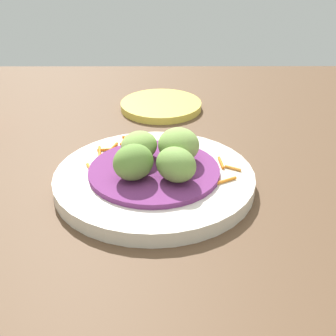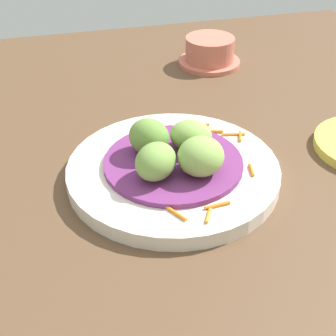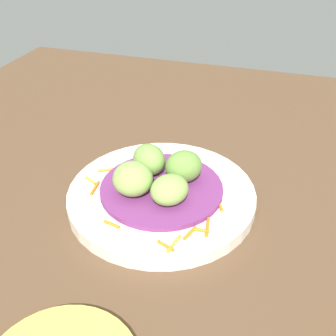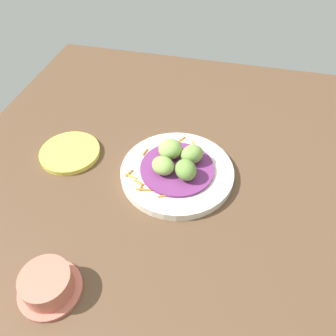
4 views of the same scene
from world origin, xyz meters
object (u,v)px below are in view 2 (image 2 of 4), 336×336
at_px(main_plate, 174,173).
at_px(terracotta_bowl, 210,52).
at_px(guac_scoop_center, 149,137).
at_px(guac_scoop_left, 191,135).
at_px(guac_scoop_right, 156,161).
at_px(guac_scoop_back, 201,156).

xyz_separation_m(main_plate, terracotta_bowl, (0.16, 0.32, 0.01)).
xyz_separation_m(guac_scoop_center, terracotta_bowl, (0.18, 0.30, -0.03)).
relative_size(guac_scoop_left, guac_scoop_right, 0.98).
xyz_separation_m(guac_scoop_right, guac_scoop_back, (0.05, -0.00, 0.00)).
relative_size(main_plate, guac_scoop_left, 4.98).
distance_m(guac_scoop_left, guac_scoop_back, 0.05).
height_order(guac_scoop_center, terracotta_bowl, guac_scoop_center).
bearing_deg(guac_scoop_center, guac_scoop_left, -4.81).
xyz_separation_m(main_plate, guac_scoop_back, (0.02, -0.03, 0.04)).
height_order(guac_scoop_left, terracotta_bowl, guac_scoop_left).
bearing_deg(guac_scoop_left, terracotta_bowl, 66.96).
xyz_separation_m(guac_scoop_back, terracotta_bowl, (0.13, 0.35, -0.03)).
relative_size(guac_scoop_right, guac_scoop_back, 0.97).
relative_size(guac_scoop_center, guac_scoop_right, 0.97).
bearing_deg(terracotta_bowl, guac_scoop_right, -117.88).
bearing_deg(guac_scoop_center, terracotta_bowl, 58.73).
bearing_deg(main_plate, guac_scoop_back, -49.81).
distance_m(guac_scoop_left, terracotta_bowl, 0.33).
relative_size(guac_scoop_left, guac_scoop_back, 0.95).
height_order(main_plate, guac_scoop_right, guac_scoop_right).
xyz_separation_m(main_plate, guac_scoop_left, (0.03, 0.02, 0.04)).
bearing_deg(main_plate, terracotta_bowl, 64.31).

